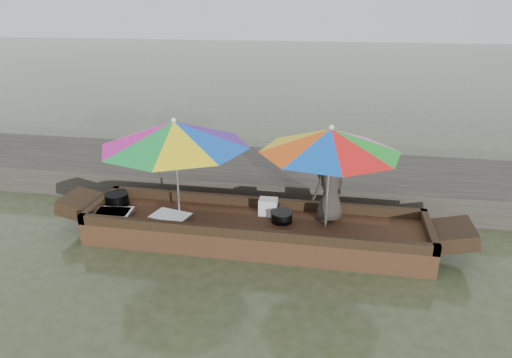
% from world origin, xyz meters
% --- Properties ---
extents(water, '(80.00, 80.00, 0.00)m').
position_xyz_m(water, '(0.00, 0.00, 0.00)').
color(water, '#353E23').
rests_on(water, ground).
extents(dock, '(22.00, 2.20, 0.50)m').
position_xyz_m(dock, '(0.00, 2.20, 0.25)').
color(dock, '#2D2B26').
rests_on(dock, ground).
extents(boat_hull, '(5.16, 1.20, 0.35)m').
position_xyz_m(boat_hull, '(0.00, 0.00, 0.17)').
color(boat_hull, black).
rests_on(boat_hull, water).
extents(cooking_pot, '(0.38, 0.38, 0.20)m').
position_xyz_m(cooking_pot, '(-2.33, 0.17, 0.45)').
color(cooking_pot, black).
rests_on(cooking_pot, boat_hull).
extents(tray_crayfish, '(0.61, 0.46, 0.09)m').
position_xyz_m(tray_crayfish, '(-2.20, -0.24, 0.39)').
color(tray_crayfish, silver).
rests_on(tray_crayfish, boat_hull).
extents(tray_scallop, '(0.64, 0.51, 0.06)m').
position_xyz_m(tray_scallop, '(-1.29, -0.15, 0.38)').
color(tray_scallop, silver).
rests_on(tray_scallop, boat_hull).
extents(charcoal_grill, '(0.32, 0.32, 0.15)m').
position_xyz_m(charcoal_grill, '(0.40, 0.06, 0.43)').
color(charcoal_grill, black).
rests_on(charcoal_grill, boat_hull).
extents(supply_bag, '(0.28, 0.22, 0.26)m').
position_xyz_m(supply_bag, '(0.16, 0.27, 0.48)').
color(supply_bag, silver).
rests_on(supply_bag, boat_hull).
extents(vendor, '(0.65, 0.63, 1.12)m').
position_xyz_m(vendor, '(1.09, 0.26, 0.91)').
color(vendor, '#2E2924').
rests_on(vendor, boat_hull).
extents(umbrella_bow, '(2.43, 2.43, 1.55)m').
position_xyz_m(umbrella_bow, '(-1.20, 0.00, 1.12)').
color(umbrella_bow, '#5014A5').
rests_on(umbrella_bow, boat_hull).
extents(umbrella_stern, '(2.32, 2.32, 1.55)m').
position_xyz_m(umbrella_stern, '(1.06, 0.00, 1.12)').
color(umbrella_stern, pink).
rests_on(umbrella_stern, boat_hull).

